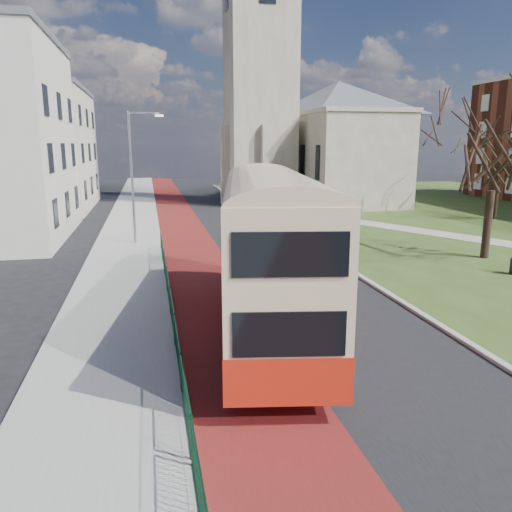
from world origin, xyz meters
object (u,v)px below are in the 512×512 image
object	(u,v)px
streetlamp	(134,171)
winter_tree_near	(497,135)
bus	(270,245)
winter_tree_far	(500,152)

from	to	relation	value
streetlamp	winter_tree_near	distance (m)	20.63
bus	winter_tree_far	world-z (taller)	winter_tree_far
bus	winter_tree_near	size ratio (longest dim) A/B	1.32
streetlamp	winter_tree_far	bearing A→B (deg)	8.82
bus	streetlamp	bearing A→B (deg)	115.97
streetlamp	bus	size ratio (longest dim) A/B	0.63
bus	winter_tree_near	xyz separation A→B (m)	(14.22, 8.02, 3.71)
winter_tree_far	bus	bearing A→B (deg)	-139.73
bus	winter_tree_far	distance (m)	32.00
winter_tree_near	winter_tree_far	xyz separation A→B (m)	(10.12, 12.60, -1.13)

